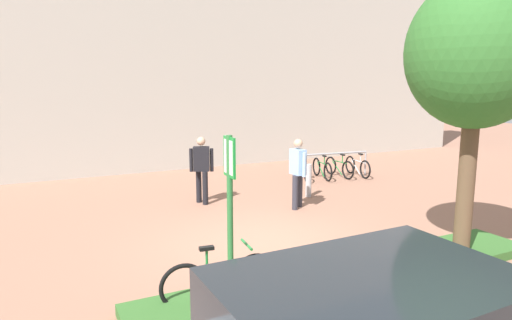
% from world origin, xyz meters
% --- Properties ---
extents(ground_plane, '(60.00, 60.00, 0.00)m').
position_xyz_m(ground_plane, '(0.00, 0.00, 0.00)').
color(ground_plane, '#936651').
extents(building_facade, '(28.00, 1.20, 10.00)m').
position_xyz_m(building_facade, '(0.00, 8.68, 5.00)').
color(building_facade, '#B2ADA3').
rests_on(building_facade, ground).
extents(planter_strip, '(7.00, 1.10, 0.16)m').
position_xyz_m(planter_strip, '(0.50, -2.01, 0.08)').
color(planter_strip, '#336028').
rests_on(planter_strip, ground).
extents(tree_sidewalk, '(2.25, 2.25, 4.76)m').
position_xyz_m(tree_sidewalk, '(2.67, -2.17, 3.49)').
color(tree_sidewalk, brown).
rests_on(tree_sidewalk, ground).
extents(parking_sign_post, '(0.08, 0.36, 2.38)m').
position_xyz_m(parking_sign_post, '(-1.58, -2.01, 1.56)').
color(parking_sign_post, '#2D7238').
rests_on(parking_sign_post, ground).
extents(bike_at_sign, '(1.68, 0.42, 0.86)m').
position_xyz_m(bike_at_sign, '(-1.63, -1.76, 0.35)').
color(bike_at_sign, black).
rests_on(bike_at_sign, ground).
extents(bike_rack_cluster, '(2.64, 1.82, 0.83)m').
position_xyz_m(bike_rack_cluster, '(4.77, 4.54, 0.35)').
color(bike_rack_cluster, '#99999E').
rests_on(bike_rack_cluster, ground).
extents(bollard_steel, '(0.16, 0.16, 0.90)m').
position_xyz_m(bollard_steel, '(2.73, 2.74, 0.45)').
color(bollard_steel, '#ADADB2').
rests_on(bollard_steel, ground).
extents(person_suited_navy, '(0.57, 0.43, 1.72)m').
position_xyz_m(person_suited_navy, '(-0.08, 3.37, 0.98)').
color(person_suited_navy, black).
rests_on(person_suited_navy, ground).
extents(person_shirt_white, '(0.39, 0.61, 1.72)m').
position_xyz_m(person_shirt_white, '(1.87, 1.91, 0.98)').
color(person_shirt_white, '#2D2D38').
rests_on(person_shirt_white, ground).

